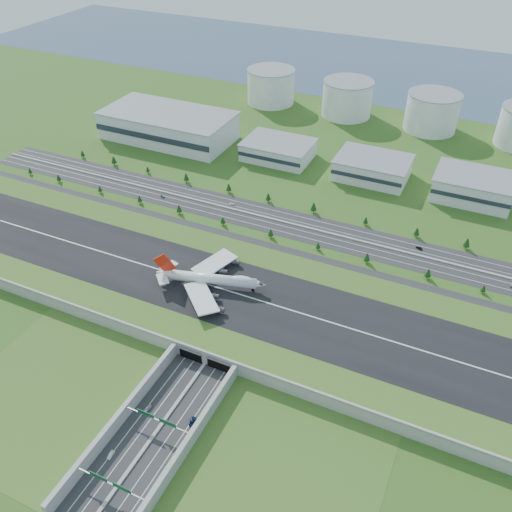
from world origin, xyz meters
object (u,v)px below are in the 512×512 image
at_px(car_4, 162,196).
at_px(car_5, 419,248).
at_px(car_7, 232,204).
at_px(car_0, 147,408).
at_px(fuel_tank_a, 271,86).
at_px(boeing_747, 210,279).
at_px(car_2, 193,421).
at_px(car_1, 111,455).

distance_m(car_4, car_5, 198.55).
relative_size(car_4, car_5, 0.92).
bearing_deg(car_7, car_0, 26.38).
distance_m(fuel_tank_a, boeing_747, 325.24).
distance_m(car_2, car_5, 200.49).
bearing_deg(car_7, car_1, 24.41).
distance_m(fuel_tank_a, car_4, 222.81).
bearing_deg(fuel_tank_a, boeing_747, -72.68).
xyz_separation_m(car_2, car_4, (-128.47, 172.66, -0.05)).
xyz_separation_m(fuel_tank_a, car_0, (108.87, -397.83, -16.53)).
xyz_separation_m(boeing_747, car_1, (11.59, -115.52, -13.12)).
height_order(car_4, car_7, car_4).
xyz_separation_m(car_0, car_7, (-49.90, 188.88, -0.19)).
bearing_deg(car_0, car_2, 15.22).
bearing_deg(car_1, car_2, 46.87).
xyz_separation_m(boeing_747, car_2, (35.88, -84.33, -13.11)).
distance_m(boeing_747, car_2, 92.58).
bearing_deg(car_2, car_0, -8.30).
bearing_deg(car_4, car_2, -123.50).
bearing_deg(fuel_tank_a, car_2, -71.42).
bearing_deg(car_2, boeing_747, -82.49).
bearing_deg(car_4, boeing_747, -113.80).
height_order(car_1, car_7, car_1).
bearing_deg(boeing_747, fuel_tank_a, 92.19).
height_order(fuel_tank_a, car_5, fuel_tank_a).
distance_m(car_4, car_7, 56.32).
height_order(car_1, car_4, car_1).
bearing_deg(car_7, car_5, 102.46).
height_order(car_2, car_5, car_2).
bearing_deg(car_4, car_5, -65.70).
xyz_separation_m(fuel_tank_a, car_4, (4.21, -222.14, -16.66)).
bearing_deg(car_5, car_7, -65.57).
relative_size(boeing_747, car_4, 15.77).
xyz_separation_m(car_1, car_2, (24.30, 31.20, 0.01)).
bearing_deg(car_4, fuel_tank_a, 20.94).
distance_m(boeing_747, car_7, 109.15).
distance_m(car_5, car_7, 143.21).
bearing_deg(boeing_747, car_0, -97.25).
distance_m(fuel_tank_a, car_7, 217.75).
relative_size(car_0, car_7, 1.09).
bearing_deg(car_5, car_1, 0.39).
bearing_deg(car_2, car_7, -83.90).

